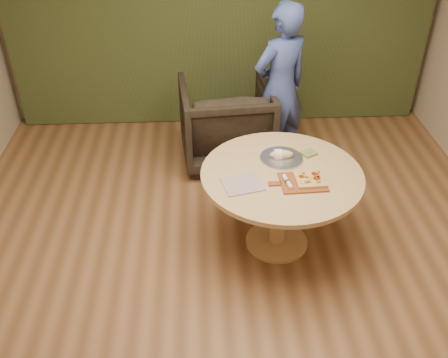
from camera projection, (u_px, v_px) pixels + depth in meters
room_shell at (241, 138)px, 3.14m from camera, size 5.04×6.04×2.84m
curtain at (220, 5)px, 5.51m from camera, size 4.80×0.14×2.78m
pedestal_table at (281, 187)px, 4.06m from camera, size 1.30×1.30×0.75m
pizza_paddle at (301, 182)px, 3.85m from camera, size 0.45×0.30×0.01m
flatbread_pizza at (310, 179)px, 3.85m from camera, size 0.23×0.23×0.04m
cutlery_roll at (287, 182)px, 3.82m from camera, size 0.06×0.20×0.03m
newspaper at (243, 184)px, 3.84m from camera, size 0.35×0.32×0.01m
serving_tray at (281, 158)px, 4.14m from camera, size 0.36×0.36×0.02m
bread_roll at (281, 154)px, 4.12m from camera, size 0.19×0.09×0.09m
green_packet at (309, 153)px, 4.19m from camera, size 0.15×0.15×0.02m
armchair at (226, 118)px, 5.29m from camera, size 1.01×0.96×0.96m
person_standing at (280, 88)px, 5.01m from camera, size 0.75×0.67×1.73m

